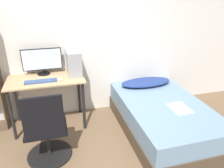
{
  "coord_description": "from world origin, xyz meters",
  "views": [
    {
      "loc": [
        -0.14,
        -1.97,
        1.94
      ],
      "look_at": [
        0.6,
        0.67,
        0.75
      ],
      "focal_mm": 35.0,
      "sensor_mm": 36.0,
      "label": 1
    }
  ],
  "objects_px": {
    "bed": "(163,117)",
    "monitor": "(42,61)",
    "keyboard": "(41,81)",
    "office_chair": "(47,135)",
    "pc_tower": "(74,62)"
  },
  "relations": [
    {
      "from": "pc_tower",
      "to": "bed",
      "type": "bearing_deg",
      "value": -30.37
    },
    {
      "from": "keyboard",
      "to": "monitor",
      "type": "bearing_deg",
      "value": 83.03
    },
    {
      "from": "office_chair",
      "to": "keyboard",
      "type": "relative_size",
      "value": 2.19
    },
    {
      "from": "office_chair",
      "to": "monitor",
      "type": "height_order",
      "value": "monitor"
    },
    {
      "from": "pc_tower",
      "to": "monitor",
      "type": "bearing_deg",
      "value": 165.77
    },
    {
      "from": "bed",
      "to": "keyboard",
      "type": "relative_size",
      "value": 4.21
    },
    {
      "from": "keyboard",
      "to": "pc_tower",
      "type": "bearing_deg",
      "value": 22.18
    },
    {
      "from": "bed",
      "to": "keyboard",
      "type": "xyz_separation_m",
      "value": [
        -1.65,
        0.49,
        0.56
      ]
    },
    {
      "from": "office_chair",
      "to": "keyboard",
      "type": "xyz_separation_m",
      "value": [
        -0.03,
        0.66,
        0.43
      ]
    },
    {
      "from": "monitor",
      "to": "keyboard",
      "type": "height_order",
      "value": "monitor"
    },
    {
      "from": "bed",
      "to": "monitor",
      "type": "xyz_separation_m",
      "value": [
        -1.61,
        0.8,
        0.75
      ]
    },
    {
      "from": "office_chair",
      "to": "pc_tower",
      "type": "relative_size",
      "value": 2.34
    },
    {
      "from": "office_chair",
      "to": "pc_tower",
      "type": "bearing_deg",
      "value": 62.22
    },
    {
      "from": "office_chair",
      "to": "pc_tower",
      "type": "xyz_separation_m",
      "value": [
        0.45,
        0.86,
        0.59
      ]
    },
    {
      "from": "monitor",
      "to": "keyboard",
      "type": "xyz_separation_m",
      "value": [
        -0.04,
        -0.31,
        -0.2
      ]
    }
  ]
}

